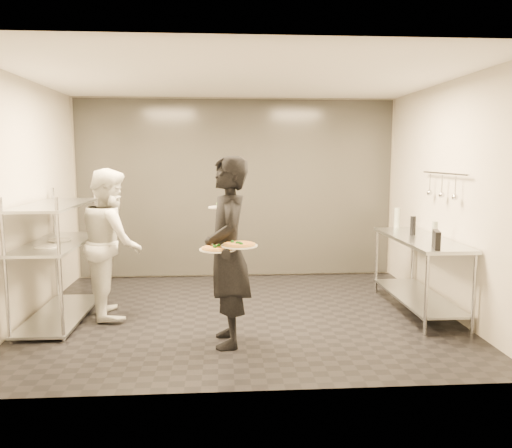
{
  "coord_description": "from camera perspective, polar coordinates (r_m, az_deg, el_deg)",
  "views": [
    {
      "loc": [
        -0.23,
        -5.84,
        1.9
      ],
      "look_at": [
        0.17,
        0.05,
        1.1
      ],
      "focal_mm": 35.0,
      "sensor_mm": 36.0,
      "label": 1
    }
  ],
  "objects": [
    {
      "name": "waiter",
      "position": [
        5.0,
        -3.27,
        -3.21
      ],
      "size": [
        0.51,
        0.73,
        1.91
      ],
      "primitive_type": "imported",
      "rotation": [
        0.0,
        0.0,
        -1.49
      ],
      "color": "black",
      "rests_on": "ground"
    },
    {
      "name": "pass_rack",
      "position": [
        6.25,
        -21.77,
        -3.27
      ],
      "size": [
        0.6,
        1.6,
        1.5
      ],
      "color": "#ACAEB3",
      "rests_on": "ground"
    },
    {
      "name": "bottle_clear",
      "position": [
        6.26,
        19.75,
        -0.72
      ],
      "size": [
        0.07,
        0.07,
        0.22
      ],
      "primitive_type": "cylinder",
      "color": "gray",
      "rests_on": "prep_counter"
    },
    {
      "name": "bottle_green",
      "position": [
        7.11,
        15.82,
        0.66
      ],
      "size": [
        0.08,
        0.08,
        0.28
      ],
      "primitive_type": "cylinder",
      "color": "gray",
      "rests_on": "prep_counter"
    },
    {
      "name": "room_shell",
      "position": [
        7.04,
        -2.04,
        3.64
      ],
      "size": [
        5.0,
        4.0,
        2.8
      ],
      "color": "black",
      "rests_on": "ground"
    },
    {
      "name": "pos_monitor",
      "position": [
        5.68,
        19.91,
        -1.68
      ],
      "size": [
        0.13,
        0.28,
        0.2
      ],
      "primitive_type": "cube",
      "rotation": [
        0.0,
        0.0,
        -0.27
      ],
      "color": "black",
      "rests_on": "prep_counter"
    },
    {
      "name": "salad_plate",
      "position": [
        5.19,
        -3.76,
        2.1
      ],
      "size": [
        0.31,
        0.31,
        0.07
      ],
      "color": "silver",
      "rests_on": "waiter"
    },
    {
      "name": "utensil_rail",
      "position": [
        6.43,
        20.55,
        4.07
      ],
      "size": [
        0.07,
        1.2,
        0.31
      ],
      "color": "#ACAEB3",
      "rests_on": "room_shell"
    },
    {
      "name": "chef",
      "position": [
        6.19,
        -16.19,
        -2.05
      ],
      "size": [
        0.89,
        1.02,
        1.77
      ],
      "primitive_type": "imported",
      "rotation": [
        0.0,
        0.0,
        1.87
      ],
      "color": "silver",
      "rests_on": "ground"
    },
    {
      "name": "bottle_dark",
      "position": [
        6.55,
        17.5,
        -0.2
      ],
      "size": [
        0.07,
        0.07,
        0.24
      ],
      "primitive_type": "cylinder",
      "color": "black",
      "rests_on": "prep_counter"
    },
    {
      "name": "pizza_plate_far",
      "position": [
        4.77,
        -1.91,
        -2.38
      ],
      "size": [
        0.35,
        0.35,
        0.05
      ],
      "color": "silver",
      "rests_on": "waiter"
    },
    {
      "name": "prep_counter",
      "position": [
        6.45,
        18.16,
        -4.07
      ],
      "size": [
        0.6,
        1.8,
        0.92
      ],
      "color": "#ACAEB3",
      "rests_on": "ground"
    },
    {
      "name": "pizza_plate_near",
      "position": [
        4.81,
        -4.42,
        -2.8
      ],
      "size": [
        0.35,
        0.35,
        0.05
      ],
      "color": "silver",
      "rests_on": "waiter"
    }
  ]
}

